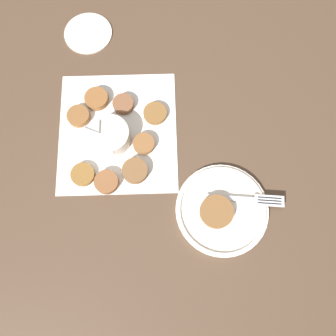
{
  "coord_description": "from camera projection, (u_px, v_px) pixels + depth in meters",
  "views": [
    {
      "loc": [
        0.35,
        0.04,
        0.85
      ],
      "look_at": [
        0.13,
        0.09,
        0.02
      ],
      "focal_mm": 35.0,
      "sensor_mm": 36.0,
      "label": 1
    }
  ],
  "objects": [
    {
      "name": "ground_plane",
      "position": [
        128.0,
        130.0,
        0.91
      ],
      "size": [
        4.0,
        4.0,
        0.0
      ],
      "primitive_type": "plane",
      "color": "#4C3828"
    },
    {
      "name": "fritter_5",
      "position": [
        123.0,
        104.0,
        0.91
      ],
      "size": [
        0.06,
        0.06,
        0.02
      ],
      "color": "brown",
      "rests_on": "napkin"
    },
    {
      "name": "sauce_bowl",
      "position": [
        111.0,
        137.0,
        0.87
      ],
      "size": [
        0.11,
        0.11,
        0.1
      ],
      "color": "silver",
      "rests_on": "napkin"
    },
    {
      "name": "fork",
      "position": [
        254.0,
        200.0,
        0.84
      ],
      "size": [
        0.07,
        0.2,
        0.0
      ],
      "color": "silver",
      "rests_on": "serving_plate"
    },
    {
      "name": "fritter_4",
      "position": [
        144.0,
        144.0,
        0.88
      ],
      "size": [
        0.06,
        0.06,
        0.02
      ],
      "color": "brown",
      "rests_on": "napkin"
    },
    {
      "name": "napkin",
      "position": [
        118.0,
        132.0,
        0.91
      ],
      "size": [
        0.4,
        0.38,
        0.0
      ],
      "color": "silver",
      "rests_on": "ground_plane"
    },
    {
      "name": "fritter_7",
      "position": [
        155.0,
        113.0,
        0.91
      ],
      "size": [
        0.07,
        0.07,
        0.01
      ],
      "color": "brown",
      "rests_on": "napkin"
    },
    {
      "name": "serving_plate",
      "position": [
        222.0,
        210.0,
        0.84
      ],
      "size": [
        0.24,
        0.24,
        0.02
      ],
      "color": "silver",
      "rests_on": "ground_plane"
    },
    {
      "name": "fritter_0",
      "position": [
        97.0,
        99.0,
        0.92
      ],
      "size": [
        0.07,
        0.07,
        0.02
      ],
      "color": "brown",
      "rests_on": "napkin"
    },
    {
      "name": "fritter_2",
      "position": [
        107.0,
        182.0,
        0.86
      ],
      "size": [
        0.06,
        0.06,
        0.02
      ],
      "color": "brown",
      "rests_on": "napkin"
    },
    {
      "name": "extra_saucer",
      "position": [
        88.0,
        33.0,
        0.99
      ],
      "size": [
        0.14,
        0.14,
        0.01
      ],
      "color": "silver",
      "rests_on": "ground_plane"
    },
    {
      "name": "fritter_6",
      "position": [
        136.0,
        171.0,
        0.86
      ],
      "size": [
        0.07,
        0.07,
        0.02
      ],
      "color": "brown",
      "rests_on": "napkin"
    },
    {
      "name": "fritter_on_plate",
      "position": [
        217.0,
        212.0,
        0.82
      ],
      "size": [
        0.09,
        0.09,
        0.02
      ],
      "color": "brown",
      "rests_on": "serving_plate"
    },
    {
      "name": "fritter_3",
      "position": [
        79.0,
        116.0,
        0.9
      ],
      "size": [
        0.06,
        0.06,
        0.02
      ],
      "color": "brown",
      "rests_on": "napkin"
    },
    {
      "name": "fritter_1",
      "position": [
        83.0,
        174.0,
        0.86
      ],
      "size": [
        0.06,
        0.06,
        0.01
      ],
      "color": "brown",
      "rests_on": "napkin"
    }
  ]
}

